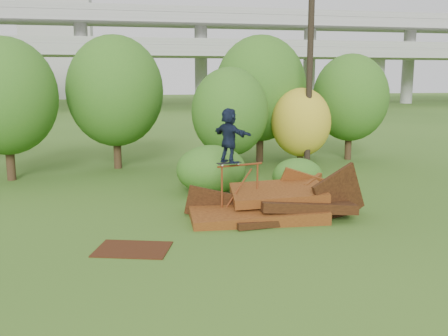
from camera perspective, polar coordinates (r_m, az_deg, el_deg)
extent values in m
plane|color=#2D5116|center=(14.12, 4.90, -7.71)|extent=(240.00, 240.00, 0.00)
cube|color=#411E0B|center=(15.88, 3.58, -4.98)|extent=(4.29, 2.80, 0.69)
cube|color=black|center=(16.00, 9.07, -4.08)|extent=(3.11, 2.15, 0.58)
cube|color=#411E0B|center=(16.16, 6.15, -2.84)|extent=(3.19, 2.33, 0.61)
cube|color=black|center=(16.19, 12.99, -3.21)|extent=(2.11, 0.80, 2.12)
cube|color=#411E0B|center=(17.25, 8.48, -2.57)|extent=(1.77, 0.60, 1.72)
cube|color=black|center=(15.94, -0.97, -4.26)|extent=(1.99, 0.57, 1.30)
cube|color=black|center=(14.87, 5.93, -6.31)|extent=(2.38, 0.44, 0.19)
cube|color=#411E0B|center=(17.04, 10.13, -1.40)|extent=(1.01, 1.03, 0.32)
cylinder|color=maroon|center=(15.53, -0.24, -2.85)|extent=(0.06, 0.06, 1.65)
cylinder|color=maroon|center=(16.15, 3.82, -2.36)|extent=(0.06, 0.06, 1.65)
cylinder|color=maroon|center=(15.67, 1.85, 0.34)|extent=(1.54, 0.48, 0.06)
cube|color=black|center=(15.46, 0.58, 0.59)|extent=(0.80, 0.41, 0.02)
cylinder|color=beige|center=(15.27, -0.20, 0.31)|extent=(0.06, 0.04, 0.06)
cylinder|color=beige|center=(15.42, -0.48, 0.41)|extent=(0.06, 0.04, 0.06)
cylinder|color=beige|center=(15.53, 1.64, 0.47)|extent=(0.06, 0.04, 0.06)
cylinder|color=beige|center=(15.68, 1.34, 0.57)|extent=(0.06, 0.04, 0.06)
imported|color=black|center=(15.34, 0.59, 3.74)|extent=(1.20, 1.61, 1.69)
cube|color=#371A0B|center=(13.18, -10.39, -9.11)|extent=(2.16, 1.81, 0.03)
cylinder|color=black|center=(23.25, -23.24, 1.12)|extent=(0.37, 0.37, 1.98)
ellipsoid|color=#1D5416|center=(23.02, -23.70, 7.53)|extent=(4.30, 4.30, 4.94)
cylinder|color=black|center=(24.74, -12.09, 2.28)|extent=(0.37, 0.37, 2.02)
ellipsoid|color=#1D5416|center=(24.52, -12.33, 8.59)|extent=(4.57, 4.57, 5.26)
cylinder|color=black|center=(22.50, 0.65, 1.16)|extent=(0.33, 0.33, 1.57)
ellipsoid|color=#1D5416|center=(22.27, 0.66, 6.43)|extent=(3.43, 3.43, 3.94)
cylinder|color=black|center=(26.14, 4.12, 2.93)|extent=(0.38, 0.38, 2.05)
ellipsoid|color=#1D5416|center=(25.93, 4.20, 9.05)|extent=(4.69, 4.69, 5.39)
cylinder|color=black|center=(24.19, 8.69, 1.25)|extent=(0.30, 0.30, 1.22)
ellipsoid|color=#A58C19|center=(23.99, 8.80, 5.19)|extent=(2.82, 2.82, 3.25)
cylinder|color=black|center=(27.70, 14.02, 2.82)|extent=(0.36, 0.36, 1.82)
ellipsoid|color=#1D5416|center=(27.50, 14.24, 7.80)|extent=(3.99, 3.99, 4.59)
ellipsoid|color=#1D5416|center=(18.95, -1.48, -0.15)|extent=(2.66, 2.46, 1.84)
ellipsoid|color=#1D5416|center=(19.10, 8.40, -0.91)|extent=(1.93, 1.77, 1.37)
cylinder|color=black|center=(23.13, 9.77, 11.06)|extent=(0.28, 0.28, 9.46)
cube|color=gray|center=(73.05, -9.04, 13.00)|extent=(160.00, 9.00, 1.40)
cube|color=gray|center=(79.42, -9.38, 16.38)|extent=(160.00, 9.00, 1.40)
cylinder|color=gray|center=(74.20, -23.15, 9.18)|extent=(2.20, 2.20, 8.00)
cylinder|color=gray|center=(72.96, -8.95, 9.87)|extent=(2.20, 2.20, 8.00)
cylinder|color=gray|center=(76.08, 4.93, 9.96)|extent=(2.20, 2.20, 8.00)
cube|color=#9E9E99|center=(115.88, -18.45, 14.53)|extent=(14.00, 14.00, 28.00)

